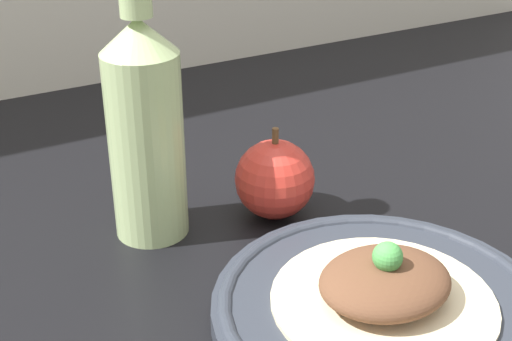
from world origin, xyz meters
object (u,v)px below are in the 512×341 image
(plated_food, at_px, (385,286))
(apple, at_px, (275,179))
(plate, at_px, (382,309))
(cider_bottle, at_px, (145,122))

(plated_food, bearing_deg, apple, 86.74)
(plate, distance_m, apple, 0.19)
(plated_food, distance_m, apple, 0.19)
(cider_bottle, height_order, apple, cider_bottle)
(plate, bearing_deg, apple, 86.74)
(plate, bearing_deg, plated_food, 0.00)
(plate, height_order, cider_bottle, cider_bottle)
(plate, xyz_separation_m, plated_food, (0.00, 0.00, 0.02))
(plated_food, xyz_separation_m, cider_bottle, (-0.11, 0.22, 0.08))
(plate, relative_size, cider_bottle, 0.95)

